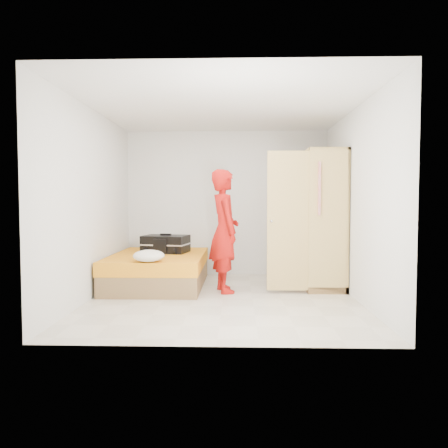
{
  "coord_description": "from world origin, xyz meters",
  "views": [
    {
      "loc": [
        0.19,
        -5.93,
        1.33
      ],
      "look_at": [
        -0.0,
        0.46,
        1.0
      ],
      "focal_mm": 35.0,
      "sensor_mm": 36.0,
      "label": 1
    }
  ],
  "objects_px": {
    "wardrobe": "(319,223)",
    "suitcase": "(166,244)",
    "round_cushion": "(149,256)",
    "person": "(224,231)",
    "bed": "(159,270)"
  },
  "relations": [
    {
      "from": "wardrobe",
      "to": "suitcase",
      "type": "bearing_deg",
      "value": 173.88
    },
    {
      "from": "suitcase",
      "to": "round_cushion",
      "type": "relative_size",
      "value": 1.84
    },
    {
      "from": "person",
      "to": "bed",
      "type": "bearing_deg",
      "value": 51.69
    },
    {
      "from": "suitcase",
      "to": "round_cushion",
      "type": "distance_m",
      "value": 1.11
    },
    {
      "from": "wardrobe",
      "to": "round_cushion",
      "type": "bearing_deg",
      "value": -161.13
    },
    {
      "from": "bed",
      "to": "person",
      "type": "distance_m",
      "value": 1.31
    },
    {
      "from": "person",
      "to": "suitcase",
      "type": "height_order",
      "value": "person"
    },
    {
      "from": "round_cushion",
      "to": "suitcase",
      "type": "bearing_deg",
      "value": 87.41
    },
    {
      "from": "round_cushion",
      "to": "bed",
      "type": "bearing_deg",
      "value": 91.61
    },
    {
      "from": "bed",
      "to": "wardrobe",
      "type": "bearing_deg",
      "value": -0.65
    },
    {
      "from": "person",
      "to": "round_cushion",
      "type": "bearing_deg",
      "value": 97.33
    },
    {
      "from": "round_cushion",
      "to": "person",
      "type": "bearing_deg",
      "value": 23.77
    },
    {
      "from": "person",
      "to": "suitcase",
      "type": "relative_size",
      "value": 2.24
    },
    {
      "from": "wardrobe",
      "to": "round_cushion",
      "type": "xyz_separation_m",
      "value": [
        -2.48,
        -0.85,
        -0.42
      ]
    },
    {
      "from": "person",
      "to": "round_cushion",
      "type": "relative_size",
      "value": 4.14
    }
  ]
}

